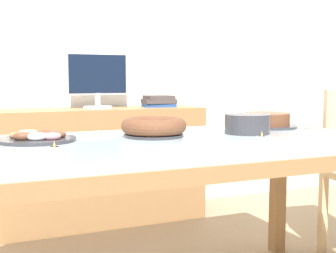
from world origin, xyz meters
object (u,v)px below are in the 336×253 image
object	(u,v)px
cake_chocolate_round	(266,121)
cake_golden_bundt	(154,127)
computer_monitor	(98,81)
tealight_centre	(306,130)
tealight_right_edge	(262,138)
pastry_platter	(37,138)
plate_stack	(247,124)
book_stack	(159,101)
tealight_left_edge	(54,148)

from	to	relation	value
cake_chocolate_round	cake_golden_bundt	distance (m)	0.70
computer_monitor	tealight_centre	xyz separation A→B (m)	(0.66, -1.35, -0.23)
cake_chocolate_round	tealight_right_edge	bearing A→B (deg)	-127.57
cake_golden_bundt	pastry_platter	distance (m)	0.50
computer_monitor	cake_golden_bundt	xyz separation A→B (m)	(-0.09, -1.24, -0.20)
computer_monitor	cake_golden_bundt	distance (m)	1.26
cake_golden_bundt	pastry_platter	bearing A→B (deg)	174.52
cake_chocolate_round	tealight_right_edge	distance (m)	0.52
plate_stack	tealight_centre	distance (m)	0.31
pastry_platter	plate_stack	bearing A→B (deg)	-6.71
cake_chocolate_round	tealight_right_edge	size ratio (longest dim) A/B	7.97
cake_golden_bundt	tealight_centre	distance (m)	0.76
book_stack	tealight_left_edge	world-z (taller)	book_stack
book_stack	tealight_right_edge	size ratio (longest dim) A/B	6.10
cake_chocolate_round	pastry_platter	size ratio (longest dim) A/B	0.99
cake_golden_bundt	pastry_platter	size ratio (longest dim) A/B	0.90
book_stack	plate_stack	world-z (taller)	book_stack
tealight_centre	computer_monitor	bearing A→B (deg)	116.13
tealight_right_edge	pastry_platter	bearing A→B (deg)	158.84
cake_chocolate_round	cake_golden_bundt	xyz separation A→B (m)	(-0.69, -0.13, 0.01)
plate_stack	tealight_left_edge	size ratio (longest dim) A/B	5.25
pastry_platter	tealight_centre	world-z (taller)	pastry_platter
pastry_platter	tealight_left_edge	bearing A→B (deg)	-86.27
computer_monitor	book_stack	bearing A→B (deg)	0.18
cake_golden_bundt	tealight_right_edge	bearing A→B (deg)	-37.93
computer_monitor	plate_stack	size ratio (longest dim) A/B	2.02
book_stack	tealight_right_edge	distance (m)	1.54
plate_stack	pastry_platter	bearing A→B (deg)	173.29
computer_monitor	cake_chocolate_round	size ratio (longest dim) A/B	1.33
cake_golden_bundt	tealight_centre	bearing A→B (deg)	-8.52
pastry_platter	book_stack	bearing A→B (deg)	49.04
plate_stack	computer_monitor	bearing A→B (deg)	105.36
computer_monitor	book_stack	world-z (taller)	computer_monitor
cake_chocolate_round	tealight_centre	xyz separation A→B (m)	(0.06, -0.24, -0.03)
computer_monitor	tealight_right_edge	bearing A→B (deg)	-79.50
tealight_left_edge	tealight_centre	bearing A→B (deg)	6.33
pastry_platter	tealight_right_edge	size ratio (longest dim) A/B	8.01
cake_chocolate_round	plate_stack	bearing A→B (deg)	-141.92
tealight_right_edge	tealight_centre	distance (m)	0.42
computer_monitor	tealight_centre	distance (m)	1.52
computer_monitor	pastry_platter	distance (m)	1.34
cake_chocolate_round	tealight_right_edge	world-z (taller)	cake_chocolate_round
plate_stack	tealight_left_edge	xyz separation A→B (m)	(-0.92, -0.18, -0.03)
tealight_centre	tealight_left_edge	bearing A→B (deg)	-173.67
computer_monitor	cake_golden_bundt	world-z (taller)	computer_monitor
cake_golden_bundt	tealight_left_edge	size ratio (longest dim) A/B	7.18
tealight_centre	cake_chocolate_round	bearing A→B (deg)	103.98
computer_monitor	pastry_platter	bearing A→B (deg)	-115.99
plate_stack	book_stack	bearing A→B (deg)	85.75
plate_stack	tealight_right_edge	size ratio (longest dim) A/B	5.25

